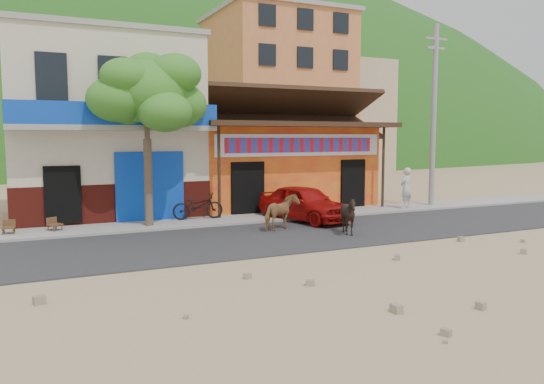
{
  "coord_description": "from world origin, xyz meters",
  "views": [
    {
      "loc": [
        -8.47,
        -12.53,
        3.19
      ],
      "look_at": [
        -1.19,
        3.0,
        1.4
      ],
      "focal_mm": 35.0,
      "sensor_mm": 36.0,
      "label": 1
    }
  ],
  "objects_px": {
    "utility_pole": "(434,116)",
    "pedestrian": "(406,188)",
    "red_car": "(305,203)",
    "cow_tan": "(281,212)",
    "scooter": "(198,206)",
    "tree": "(147,139)",
    "cafe_chair_right": "(55,218)",
    "cow_dark": "(349,215)",
    "cafe_chair_left": "(8,221)"
  },
  "relations": [
    {
      "from": "utility_pole",
      "to": "pedestrian",
      "type": "xyz_separation_m",
      "value": [
        -1.83,
        -0.46,
        -3.12
      ]
    },
    {
      "from": "utility_pole",
      "to": "red_car",
      "type": "height_order",
      "value": "utility_pole"
    },
    {
      "from": "cow_tan",
      "to": "scooter",
      "type": "xyz_separation_m",
      "value": [
        -2.04,
        2.94,
        -0.02
      ]
    },
    {
      "from": "tree",
      "to": "utility_pole",
      "type": "xyz_separation_m",
      "value": [
        12.8,
        0.2,
        1.0
      ]
    },
    {
      "from": "tree",
      "to": "cafe_chair_right",
      "type": "height_order",
      "value": "tree"
    },
    {
      "from": "cow_dark",
      "to": "tree",
      "type": "bearing_deg",
      "value": -153.75
    },
    {
      "from": "tree",
      "to": "cafe_chair_right",
      "type": "xyz_separation_m",
      "value": [
        -3.03,
        0.28,
        -2.6
      ]
    },
    {
      "from": "utility_pole",
      "to": "cafe_chair_right",
      "type": "distance_m",
      "value": 16.24
    },
    {
      "from": "tree",
      "to": "red_car",
      "type": "distance_m",
      "value": 6.19
    },
    {
      "from": "cow_dark",
      "to": "red_car",
      "type": "relative_size",
      "value": 0.32
    },
    {
      "from": "scooter",
      "to": "cafe_chair_left",
      "type": "relative_size",
      "value": 2.31
    },
    {
      "from": "utility_pole",
      "to": "pedestrian",
      "type": "height_order",
      "value": "utility_pole"
    },
    {
      "from": "cow_dark",
      "to": "utility_pole",
      "type": "bearing_deg",
      "value": 92.99
    },
    {
      "from": "cow_tan",
      "to": "cafe_chair_right",
      "type": "distance_m",
      "value": 7.49
    },
    {
      "from": "red_car",
      "to": "cafe_chair_left",
      "type": "height_order",
      "value": "red_car"
    },
    {
      "from": "red_car",
      "to": "pedestrian",
      "type": "relative_size",
      "value": 2.27
    },
    {
      "from": "cow_tan",
      "to": "red_car",
      "type": "height_order",
      "value": "red_car"
    },
    {
      "from": "utility_pole",
      "to": "pedestrian",
      "type": "distance_m",
      "value": 3.65
    },
    {
      "from": "cow_tan",
      "to": "pedestrian",
      "type": "distance_m",
      "value": 7.29
    },
    {
      "from": "scooter",
      "to": "utility_pole",
      "type": "bearing_deg",
      "value": -87.47
    },
    {
      "from": "cafe_chair_left",
      "to": "red_car",
      "type": "bearing_deg",
      "value": -1.96
    },
    {
      "from": "cafe_chair_left",
      "to": "cow_dark",
      "type": "bearing_deg",
      "value": -18.29
    },
    {
      "from": "tree",
      "to": "utility_pole",
      "type": "relative_size",
      "value": 0.75
    },
    {
      "from": "tree",
      "to": "cow_dark",
      "type": "height_order",
      "value": "tree"
    },
    {
      "from": "pedestrian",
      "to": "cafe_chair_left",
      "type": "relative_size",
      "value": 2.14
    },
    {
      "from": "tree",
      "to": "cow_tan",
      "type": "xyz_separation_m",
      "value": [
        3.99,
        -2.32,
        -2.49
      ]
    },
    {
      "from": "cafe_chair_left",
      "to": "cafe_chair_right",
      "type": "xyz_separation_m",
      "value": [
        1.37,
        0.02,
        -0.01
      ]
    },
    {
      "from": "cow_tan",
      "to": "scooter",
      "type": "distance_m",
      "value": 3.58
    },
    {
      "from": "cow_dark",
      "to": "pedestrian",
      "type": "distance_m",
      "value": 6.63
    },
    {
      "from": "tree",
      "to": "pedestrian",
      "type": "relative_size",
      "value": 3.43
    },
    {
      "from": "utility_pole",
      "to": "red_car",
      "type": "xyz_separation_m",
      "value": [
        -7.19,
        -1.2,
        -3.4
      ]
    },
    {
      "from": "tree",
      "to": "cafe_chair_right",
      "type": "bearing_deg",
      "value": 174.81
    },
    {
      "from": "cow_dark",
      "to": "cafe_chair_left",
      "type": "distance_m",
      "value": 10.86
    },
    {
      "from": "pedestrian",
      "to": "scooter",
      "type": "bearing_deg",
      "value": -28.12
    },
    {
      "from": "cow_tan",
      "to": "pedestrian",
      "type": "xyz_separation_m",
      "value": [
        6.98,
        2.06,
        0.36
      ]
    },
    {
      "from": "cow_tan",
      "to": "cafe_chair_right",
      "type": "height_order",
      "value": "cow_tan"
    },
    {
      "from": "utility_pole",
      "to": "cafe_chair_left",
      "type": "bearing_deg",
      "value": 179.82
    },
    {
      "from": "utility_pole",
      "to": "pedestrian",
      "type": "relative_size",
      "value": 4.57
    },
    {
      "from": "cow_tan",
      "to": "cafe_chair_right",
      "type": "bearing_deg",
      "value": 42.37
    },
    {
      "from": "red_car",
      "to": "scooter",
      "type": "xyz_separation_m",
      "value": [
        -3.66,
        1.62,
        -0.1
      ]
    },
    {
      "from": "cafe_chair_left",
      "to": "cafe_chair_right",
      "type": "distance_m",
      "value": 1.37
    },
    {
      "from": "cow_tan",
      "to": "cow_dark",
      "type": "bearing_deg",
      "value": -165.41
    },
    {
      "from": "tree",
      "to": "cow_tan",
      "type": "relative_size",
      "value": 4.27
    },
    {
      "from": "pedestrian",
      "to": "utility_pole",
      "type": "bearing_deg",
      "value": 171.53
    },
    {
      "from": "cafe_chair_right",
      "to": "red_car",
      "type": "bearing_deg",
      "value": -43.13
    },
    {
      "from": "scooter",
      "to": "cow_dark",
      "type": "bearing_deg",
      "value": -137.71
    },
    {
      "from": "utility_pole",
      "to": "cow_tan",
      "type": "height_order",
      "value": "utility_pole"
    },
    {
      "from": "cow_tan",
      "to": "cafe_chair_left",
      "type": "height_order",
      "value": "cow_tan"
    },
    {
      "from": "tree",
      "to": "scooter",
      "type": "distance_m",
      "value": 3.23
    },
    {
      "from": "scooter",
      "to": "pedestrian",
      "type": "height_order",
      "value": "pedestrian"
    }
  ]
}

